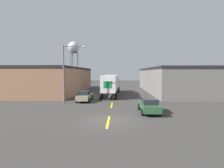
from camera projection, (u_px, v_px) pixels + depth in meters
ground_plane at (108, 121)px, 15.39m from camera, size 160.00×160.00×0.00m
road_centerline at (112, 105)px, 22.86m from camera, size 0.20×19.44×0.01m
warehouse_left at (58, 80)px, 38.49m from camera, size 10.90×25.28×5.35m
warehouse_right at (170, 80)px, 38.44m from camera, size 10.22×26.55×5.28m
semi_truck at (111, 83)px, 32.90m from camera, size 3.16×13.53×3.76m
parked_car_right_near at (149, 105)px, 18.54m from camera, size 1.95×4.55×1.54m
parked_car_left_far at (85, 96)px, 25.89m from camera, size 1.95×4.55×1.54m
water_tower at (74, 48)px, 72.43m from camera, size 4.63×4.63×17.10m
street_lamp at (67, 69)px, 23.67m from camera, size 3.22×0.32×7.92m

